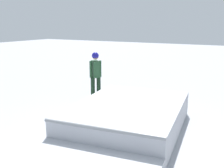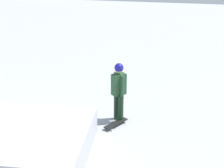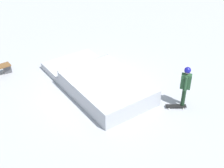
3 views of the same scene
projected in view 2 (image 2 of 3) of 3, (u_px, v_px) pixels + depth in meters
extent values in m
cube|color=#B0B3BB|center=(11.00, 142.00, 7.12)|extent=(3.91, 3.05, 0.70)
cylinder|color=black|center=(121.00, 109.00, 8.60)|extent=(0.15, 0.15, 0.82)
cylinder|color=black|center=(116.00, 106.00, 8.77)|extent=(0.15, 0.15, 0.82)
cube|color=#264C2D|center=(119.00, 84.00, 8.42)|extent=(0.42, 0.43, 0.60)
cylinder|color=#264C2D|center=(122.00, 86.00, 8.28)|extent=(0.09, 0.09, 0.60)
cylinder|color=#264C2D|center=(115.00, 82.00, 8.56)|extent=(0.09, 0.09, 0.60)
sphere|color=tan|center=(119.00, 69.00, 8.25)|extent=(0.22, 0.22, 0.22)
sphere|color=navy|center=(119.00, 68.00, 8.24)|extent=(0.25, 0.25, 0.25)
cube|color=black|center=(116.00, 123.00, 8.52)|extent=(0.55, 0.80, 0.02)
cylinder|color=silver|center=(112.00, 130.00, 8.27)|extent=(0.05, 0.06, 0.06)
cylinder|color=silver|center=(106.00, 127.00, 8.42)|extent=(0.05, 0.06, 0.06)
cylinder|color=silver|center=(126.00, 123.00, 8.65)|extent=(0.05, 0.06, 0.06)
cylinder|color=silver|center=(119.00, 120.00, 8.80)|extent=(0.05, 0.06, 0.06)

